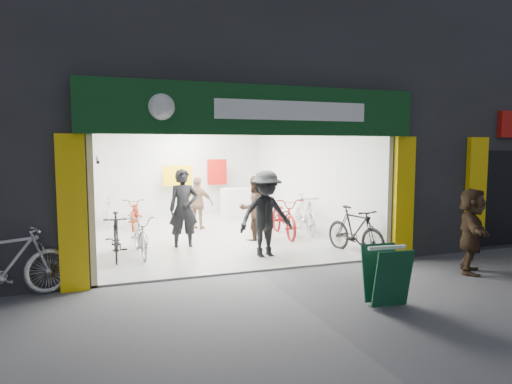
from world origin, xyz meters
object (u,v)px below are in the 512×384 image
bike_right_front (355,231)px  parked_bike (7,265)px  sandwich_board (386,274)px  bike_left_front (141,235)px

bike_right_front → parked_bike: (-6.70, -0.90, 0.05)m
bike_right_front → sandwich_board: bearing=-124.8°
bike_right_front → parked_bike: size_ratio=0.91×
parked_bike → sandwich_board: 5.78m
bike_left_front → parked_bike: 3.29m
sandwich_board → bike_left_front: bearing=130.9°
bike_left_front → bike_right_front: size_ratio=0.99×
bike_left_front → bike_right_front: (4.47, -1.53, 0.07)m
bike_right_front → parked_bike: 6.76m
parked_bike → sandwich_board: size_ratio=2.21×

